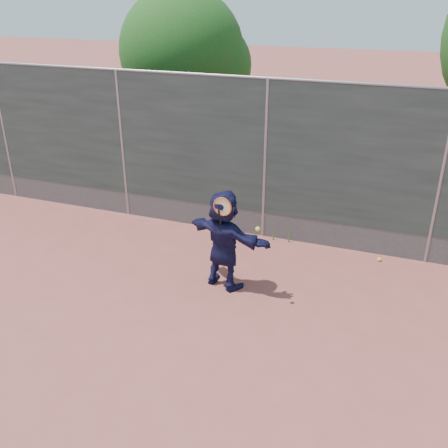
% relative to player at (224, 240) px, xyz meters
% --- Properties ---
extents(ground, '(80.00, 80.00, 0.00)m').
position_rel_player_xyz_m(ground, '(0.07, -1.53, -0.82)').
color(ground, '#9E4C42').
rests_on(ground, ground).
extents(player, '(1.59, 0.92, 1.64)m').
position_rel_player_xyz_m(player, '(0.00, 0.00, 0.00)').
color(player, '#16163E').
rests_on(player, ground).
extents(ball_ground, '(0.07, 0.07, 0.07)m').
position_rel_player_xyz_m(ball_ground, '(2.31, 1.69, -0.78)').
color(ball_ground, '#E0F837').
rests_on(ball_ground, ground).
extents(fence, '(20.00, 0.06, 3.03)m').
position_rel_player_xyz_m(fence, '(0.07, 1.97, 0.76)').
color(fence, '#38423D').
rests_on(fence, ground).
extents(swing_action, '(0.76, 0.21, 0.51)m').
position_rel_player_xyz_m(swing_action, '(0.11, -0.21, 0.61)').
color(swing_action, '#D45513').
rests_on(swing_action, ground).
extents(tree_left, '(3.15, 3.00, 4.53)m').
position_rel_player_xyz_m(tree_left, '(-2.77, 5.02, 2.12)').
color(tree_left, '#382314').
rests_on(tree_left, ground).
extents(weed_clump, '(0.68, 0.07, 0.30)m').
position_rel_player_xyz_m(weed_clump, '(0.37, 1.85, -0.68)').
color(weed_clump, '#387226').
rests_on(weed_clump, ground).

